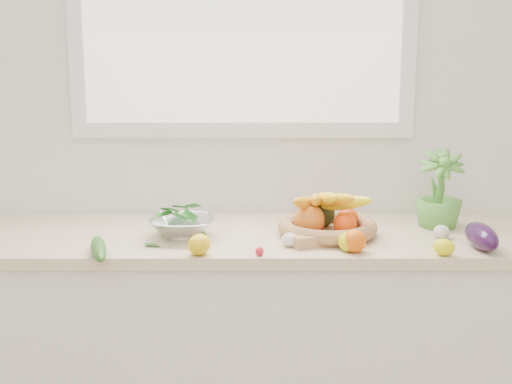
{
  "coord_description": "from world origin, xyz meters",
  "views": [
    {
      "loc": [
        0.05,
        -0.48,
        1.56
      ],
      "look_at": [
        0.05,
        1.93,
        1.05
      ],
      "focal_mm": 50.0,
      "sensor_mm": 36.0,
      "label": 1
    }
  ],
  "objects_px": {
    "apple": "(312,225)",
    "eggplant": "(481,236)",
    "cucumber": "(99,248)",
    "potted_herb": "(439,192)",
    "colander_with_spinach": "(182,221)",
    "fruit_basket": "(327,221)"
  },
  "relations": [
    {
      "from": "potted_herb",
      "to": "eggplant",
      "type": "bearing_deg",
      "value": -75.98
    },
    {
      "from": "cucumber",
      "to": "colander_with_spinach",
      "type": "relative_size",
      "value": 1.15
    },
    {
      "from": "potted_herb",
      "to": "fruit_basket",
      "type": "xyz_separation_m",
      "value": [
        -0.42,
        -0.12,
        -0.08
      ]
    },
    {
      "from": "potted_herb",
      "to": "colander_with_spinach",
      "type": "bearing_deg",
      "value": -170.78
    },
    {
      "from": "eggplant",
      "to": "colander_with_spinach",
      "type": "height_order",
      "value": "colander_with_spinach"
    },
    {
      "from": "eggplant",
      "to": "cucumber",
      "type": "xyz_separation_m",
      "value": [
        -1.23,
        -0.07,
        -0.02
      ]
    },
    {
      "from": "cucumber",
      "to": "fruit_basket",
      "type": "distance_m",
      "value": 0.78
    },
    {
      "from": "eggplant",
      "to": "cucumber",
      "type": "distance_m",
      "value": 1.23
    },
    {
      "from": "cucumber",
      "to": "potted_herb",
      "type": "relative_size",
      "value": 0.85
    },
    {
      "from": "apple",
      "to": "eggplant",
      "type": "height_order",
      "value": "eggplant"
    },
    {
      "from": "apple",
      "to": "cucumber",
      "type": "relative_size",
      "value": 0.32
    },
    {
      "from": "apple",
      "to": "eggplant",
      "type": "bearing_deg",
      "value": -15.09
    },
    {
      "from": "apple",
      "to": "cucumber",
      "type": "distance_m",
      "value": 0.72
    },
    {
      "from": "eggplant",
      "to": "potted_herb",
      "type": "distance_m",
      "value": 0.3
    },
    {
      "from": "cucumber",
      "to": "colander_with_spinach",
      "type": "bearing_deg",
      "value": 40.54
    },
    {
      "from": "potted_herb",
      "to": "fruit_basket",
      "type": "height_order",
      "value": "potted_herb"
    },
    {
      "from": "apple",
      "to": "eggplant",
      "type": "relative_size",
      "value": 0.39
    },
    {
      "from": "cucumber",
      "to": "colander_with_spinach",
      "type": "distance_m",
      "value": 0.32
    },
    {
      "from": "cucumber",
      "to": "potted_herb",
      "type": "distance_m",
      "value": 1.22
    },
    {
      "from": "potted_herb",
      "to": "fruit_basket",
      "type": "distance_m",
      "value": 0.44
    },
    {
      "from": "cucumber",
      "to": "fruit_basket",
      "type": "bearing_deg",
      "value": 17.87
    },
    {
      "from": "apple",
      "to": "fruit_basket",
      "type": "relative_size",
      "value": 0.2
    }
  ]
}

